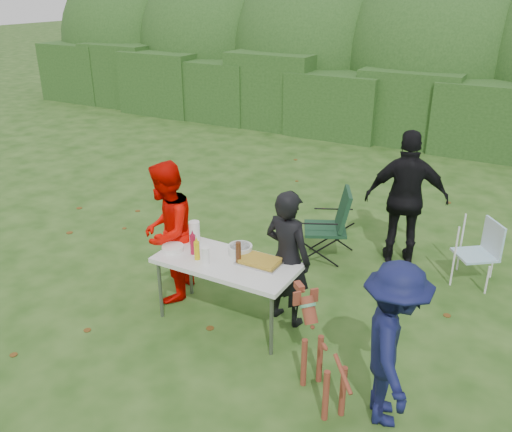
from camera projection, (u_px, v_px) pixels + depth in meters
The scene contains 20 objects.
ground at pixel (218, 312), 6.07m from camera, with size 80.00×80.00×0.00m, color #1E4211.
hedge_row at pixel (410, 106), 12.15m from camera, with size 22.00×1.40×1.70m, color #23471C.
shrub_backdrop at pixel (431, 63), 13.13m from camera, with size 20.00×2.60×3.20m, color #3D6628.
folding_table at pixel (227, 265), 5.65m from camera, with size 1.50×0.70×0.74m.
person_cook at pixel (287, 258), 5.66m from camera, with size 0.55×0.36×1.51m, color black.
person_red_jacket at pixel (167, 232), 6.09m from camera, with size 0.80×0.62×1.64m, color #D90800.
person_black_puffy at pixel (406, 198), 6.86m from camera, with size 1.04×0.43×1.77m, color black.
child at pixel (392, 345), 4.34m from camera, with size 0.94×0.54×1.46m, color #10143F.
dog at pixel (324, 360), 4.64m from camera, with size 0.90×0.36×0.86m, color brown, non-canonical shape.
camping_chair at pixel (325, 225), 7.07m from camera, with size 0.61×0.61×0.98m, color #183A24, non-canonical shape.
lawn_chair at pixel (475, 252), 6.55m from camera, with size 0.47×0.47×0.80m, color #50A6C6, non-canonical shape.
food_tray at pixel (260, 262), 5.58m from camera, with size 0.45×0.30×0.02m, color #B7B7BA.
focaccia_bread at pixel (260, 260), 5.57m from camera, with size 0.40×0.26×0.04m, color #B7912A.
mustard_bottle at pixel (197, 251), 5.63m from camera, with size 0.06×0.06×0.20m, color gold.
ketchup_bottle at pixel (193, 244), 5.74m from camera, with size 0.06×0.06×0.22m, color maroon.
beer_bottle at pixel (238, 253), 5.54m from camera, with size 0.06×0.06×0.24m, color #47230F.
paper_towel_roll at pixel (194, 233), 5.96m from camera, with size 0.12×0.12×0.26m, color white.
cup_stack at pixel (206, 256), 5.54m from camera, with size 0.08×0.08×0.18m, color white.
pasta_bowl at pixel (240, 250), 5.76m from camera, with size 0.26×0.26×0.10m, color silver.
plate_stack at pixel (173, 248), 5.85m from camera, with size 0.24×0.24×0.05m, color white.
Camera 1 is at (2.87, -4.29, 3.41)m, focal length 38.00 mm.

